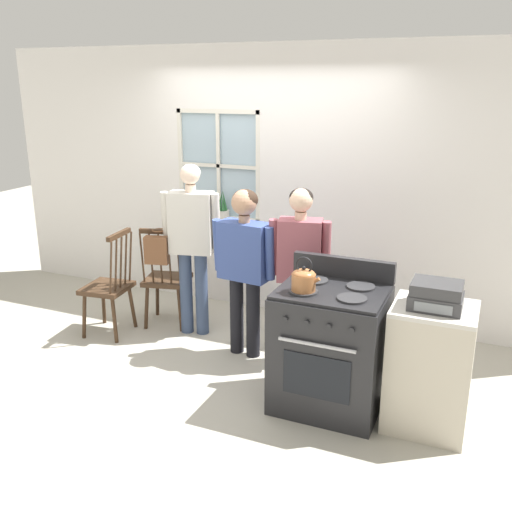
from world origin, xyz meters
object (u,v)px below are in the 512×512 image
object	(u,v)px
chair_by_window	(167,280)
person_teen_center	(244,256)
person_elderly_left	(192,235)
chair_near_wall	(109,288)
person_adult_right	(300,261)
side_counter	(429,367)
potted_plant	(222,212)
kettle	(304,279)
stove	(330,347)
handbag	(157,249)
stereo	(436,296)

from	to	relation	value
chair_by_window	person_teen_center	xyz separation A→B (m)	(0.98, -0.29, 0.45)
chair_by_window	person_elderly_left	size ratio (longest dim) A/B	0.63
person_teen_center	chair_near_wall	bearing A→B (deg)	-169.02
person_teen_center	person_adult_right	size ratio (longest dim) A/B	0.98
person_teen_center	side_counter	distance (m)	1.77
person_teen_center	potted_plant	size ratio (longest dim) A/B	4.43
person_elderly_left	person_adult_right	xyz separation A→B (m)	(1.11, -0.16, -0.06)
person_elderly_left	person_teen_center	size ratio (longest dim) A/B	1.10
chair_near_wall	side_counter	size ratio (longest dim) A/B	1.13
kettle	potted_plant	distance (m)	2.22
kettle	side_counter	world-z (taller)	kettle
person_adult_right	side_counter	distance (m)	1.36
stove	person_elderly_left	bearing A→B (deg)	154.48
person_teen_center	potted_plant	xyz separation A→B (m)	(-0.71, 1.01, 0.11)
chair_near_wall	potted_plant	xyz separation A→B (m)	(0.65, 1.12, 0.57)
potted_plant	handbag	xyz separation A→B (m)	(-0.21, -0.95, -0.18)
potted_plant	stereo	size ratio (longest dim) A/B	0.99
potted_plant	stereo	bearing A→B (deg)	-33.25
person_teen_center	kettle	world-z (taller)	person_teen_center
person_elderly_left	handbag	world-z (taller)	person_elderly_left
person_elderly_left	handbag	distance (m)	0.35
chair_near_wall	person_teen_center	xyz separation A→B (m)	(1.37, 0.11, 0.45)
kettle	handbag	size ratio (longest dim) A/B	0.80
person_teen_center	person_adult_right	world-z (taller)	person_adult_right
person_teen_center	side_counter	size ratio (longest dim) A/B	1.65
chair_near_wall	stereo	distance (m)	3.07
handbag	stereo	distance (m)	2.62
chair_near_wall	stove	bearing A→B (deg)	73.19
chair_near_wall	side_counter	xyz separation A→B (m)	(3.00, -0.39, -0.01)
person_adult_right	kettle	world-z (taller)	person_adult_right
kettle	stereo	world-z (taller)	kettle
person_adult_right	side_counter	size ratio (longest dim) A/B	1.69
side_counter	person_teen_center	bearing A→B (deg)	162.75
side_counter	stereo	bearing A→B (deg)	-90.00
potted_plant	stereo	distance (m)	2.80
stove	stereo	world-z (taller)	stove
potted_plant	handbag	world-z (taller)	potted_plant
person_elderly_left	handbag	xyz separation A→B (m)	(-0.29, -0.16, -0.13)
potted_plant	handbag	distance (m)	0.99
stove	handbag	distance (m)	1.97
kettle	handbag	distance (m)	1.83
chair_near_wall	kettle	size ratio (longest dim) A/B	4.13
handbag	potted_plant	bearing A→B (deg)	77.47
stove	side_counter	size ratio (longest dim) A/B	1.20
person_elderly_left	stove	distance (m)	1.80
person_adult_right	stove	size ratio (longest dim) A/B	1.40
person_adult_right	stove	xyz separation A→B (m)	(0.45, -0.58, -0.44)
chair_by_window	person_teen_center	bearing A→B (deg)	149.90
chair_near_wall	potted_plant	bearing A→B (deg)	143.15
handbag	kettle	bearing A→B (deg)	-23.21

